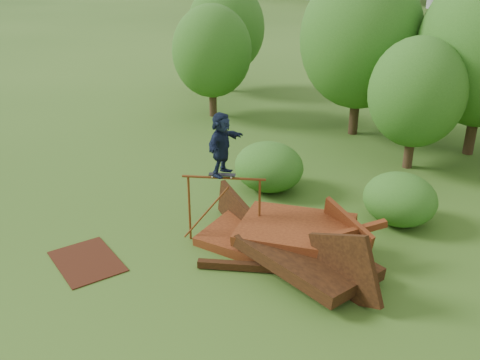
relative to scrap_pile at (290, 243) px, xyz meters
The scene contains 12 objects.
ground 2.13m from the scrap_pile, 116.14° to the right, with size 240.00×240.00×0.00m, color #2D5116.
scrap_pile is the anchor object (origin of this frame).
grind_rail 2.03m from the scrap_pile, 166.99° to the right, with size 1.81×1.22×1.85m.
skateboard 2.40m from the scrap_pile, 166.57° to the right, with size 0.66×0.52×0.07m.
skater 2.98m from the scrap_pile, 166.57° to the right, with size 1.49×0.48×1.61m, color #121C31.
flat_plate 5.05m from the scrap_pile, 137.92° to the right, with size 1.95×1.39×0.03m, color #3A190C.
tree_0 12.61m from the scrap_pile, 141.27° to the left, with size 3.50×3.50×4.93m.
tree_1 10.76m from the scrap_pile, 110.06° to the left, with size 4.73×4.73×6.58m.
tree_2 7.88m from the scrap_pile, 91.68° to the left, with size 3.22×3.22×4.54m.
tree_6 17.01m from the scrap_pile, 136.47° to the left, with size 3.98×3.98×5.56m.
shrub_left 4.12m from the scrap_pile, 134.30° to the left, with size 2.24×2.07×1.55m, color #1F4A13.
shrub_right 3.72m from the scrap_pile, 69.79° to the left, with size 2.06×1.89×1.46m, color #1F4A13.
Camera 1 is at (7.32, -7.75, 7.22)m, focal length 40.00 mm.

